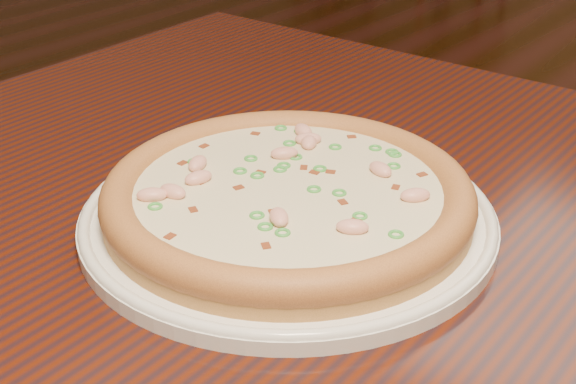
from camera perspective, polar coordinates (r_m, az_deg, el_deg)
The scene contains 4 objects.
ground at distance 1.69m, azimuth 9.32°, elevation -12.25°, with size 9.00×9.00×0.00m, color black.
hero_table at distance 0.70m, azimuth 10.53°, elevation -10.65°, with size 1.20×0.80×0.75m.
plate at distance 0.66m, azimuth 0.00°, elevation -1.64°, with size 0.34×0.34×0.02m.
pizza at distance 0.65m, azimuth -0.00°, elevation -0.22°, with size 0.30×0.30×0.03m.
Camera 1 is at (0.56, -1.17, 1.08)m, focal length 50.00 mm.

